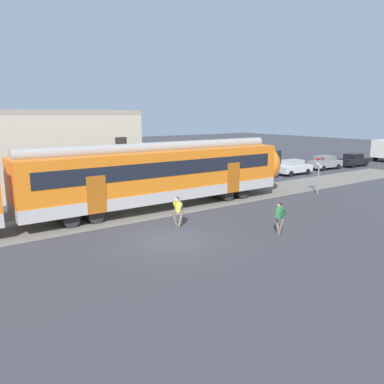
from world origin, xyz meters
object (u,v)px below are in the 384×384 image
(parked_car_grey, at_px, (325,162))
(crossing_signal, at_px, (319,168))
(parked_car_blue, at_px, (258,171))
(parked_car_silver, at_px, (293,167))
(parked_car_black, at_px, (354,160))
(pedestrian_yellow, at_px, (178,209))
(pedestrian_green, at_px, (280,215))

(parked_car_grey, distance_m, crossing_signal, 14.47)
(parked_car_blue, bearing_deg, parked_car_silver, -4.73)
(parked_car_black, bearing_deg, pedestrian_yellow, -164.40)
(parked_car_silver, xyz_separation_m, parked_car_grey, (5.95, 0.50, 0.00))
(parked_car_grey, distance_m, parked_car_black, 4.85)
(parked_car_blue, height_order, crossing_signal, crossing_signal)
(parked_car_blue, height_order, parked_car_silver, same)
(pedestrian_yellow, relative_size, parked_car_black, 0.41)
(crossing_signal, bearing_deg, pedestrian_yellow, -175.86)
(parked_car_black, bearing_deg, parked_car_blue, 178.64)
(parked_car_black, bearing_deg, parked_car_silver, -179.89)
(pedestrian_yellow, distance_m, parked_car_silver, 21.34)
(pedestrian_green, xyz_separation_m, crossing_signal, (9.98, 5.10, 1.02))
(pedestrian_green, xyz_separation_m, parked_car_black, (26.81, 12.60, -0.21))
(pedestrian_green, distance_m, parked_car_blue, 17.21)
(parked_car_blue, bearing_deg, parked_car_grey, 0.59)
(pedestrian_green, bearing_deg, parked_car_black, 25.17)
(pedestrian_yellow, xyz_separation_m, parked_car_grey, (25.54, 8.96, -0.21))
(parked_car_grey, relative_size, parked_car_black, 1.01)
(parked_car_blue, relative_size, parked_car_grey, 1.00)
(pedestrian_green, bearing_deg, crossing_signal, 27.07)
(pedestrian_green, relative_size, parked_car_silver, 0.41)
(parked_car_blue, distance_m, parked_car_silver, 4.73)
(parked_car_blue, xyz_separation_m, parked_car_silver, (4.72, -0.39, 0.00))
(pedestrian_yellow, xyz_separation_m, parked_car_black, (30.37, 8.48, -0.21))
(parked_car_blue, xyz_separation_m, parked_car_black, (15.49, -0.37, 0.00))
(pedestrian_yellow, height_order, parked_car_silver, pedestrian_yellow)
(parked_car_grey, relative_size, crossing_signal, 1.36)
(pedestrian_green, xyz_separation_m, parked_car_blue, (11.32, 12.97, -0.21))
(pedestrian_yellow, distance_m, crossing_signal, 13.60)
(pedestrian_yellow, bearing_deg, pedestrian_green, -49.20)
(pedestrian_yellow, distance_m, parked_car_blue, 17.31)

